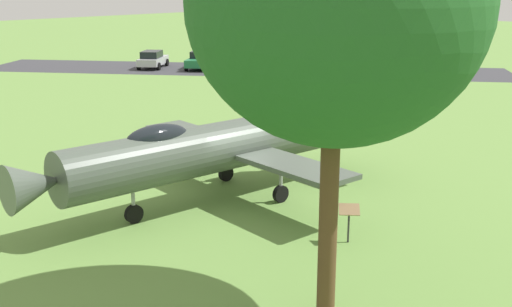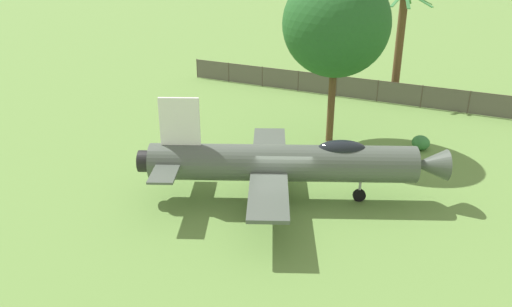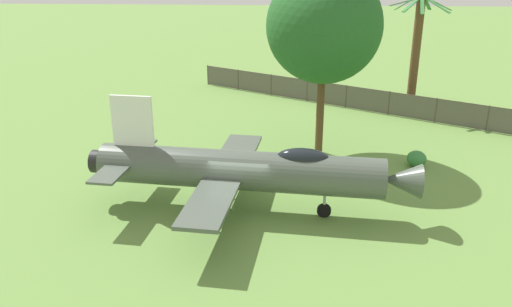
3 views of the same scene
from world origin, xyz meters
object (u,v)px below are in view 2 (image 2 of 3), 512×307
Objects in this scene: palm_tree at (399,43)px; info_plaque at (273,141)px; display_jet at (291,162)px; shrub_near_fence at (421,143)px; shade_tree at (336,24)px.

palm_tree reaches higher than info_plaque.
display_jet is 1.76× the size of palm_tree.
palm_tree is at bearing -100.08° from shrub_near_fence.
info_plaque is at bearing 2.11° from shrub_near_fence.
palm_tree is 15.80m from info_plaque.
info_plaque is at bearing 29.26° from shade_tree.
palm_tree is 7.01× the size of info_plaque.
display_jet is 1.41× the size of shade_tree.
info_plaque is (0.26, -5.43, -1.09)m from display_jet.
shade_tree is at bearing 71.14° from display_jet.
shade_tree is at bearing 52.77° from palm_tree.
shade_tree reaches higher than palm_tree.
shade_tree reaches higher than shrub_near_fence.
palm_tree is at bearing -127.23° from shade_tree.
palm_tree is at bearing 63.57° from display_jet.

